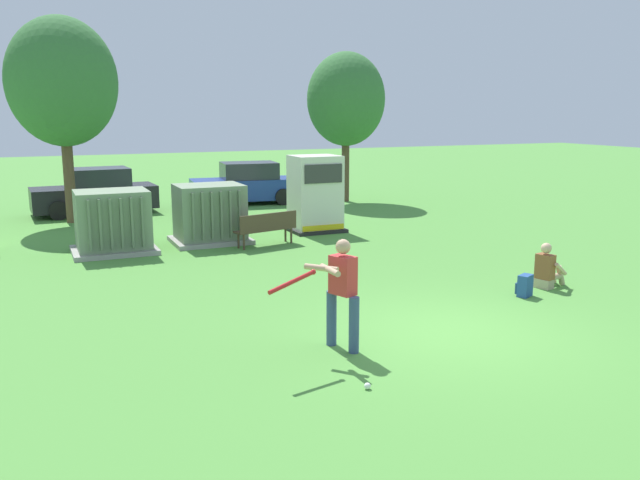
# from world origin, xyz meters

# --- Properties ---
(ground_plane) EXTENTS (96.00, 96.00, 0.00)m
(ground_plane) POSITION_xyz_m (0.00, 0.00, 0.00)
(ground_plane) COLOR #51933D
(transformer_west) EXTENTS (2.10, 1.70, 1.62)m
(transformer_west) POSITION_xyz_m (-4.31, 8.76, 0.79)
(transformer_west) COLOR #9E9B93
(transformer_west) RESTS_ON ground
(transformer_mid_west) EXTENTS (2.10, 1.70, 1.62)m
(transformer_mid_west) POSITION_xyz_m (-1.68, 9.07, 0.79)
(transformer_mid_west) COLOR #9E9B93
(transformer_mid_west) RESTS_ON ground
(generator_enclosure) EXTENTS (1.60, 1.40, 2.30)m
(generator_enclosure) POSITION_xyz_m (1.71, 9.49, 1.14)
(generator_enclosure) COLOR #262626
(generator_enclosure) RESTS_ON ground
(park_bench) EXTENTS (1.84, 0.82, 0.92)m
(park_bench) POSITION_xyz_m (-0.40, 7.92, 0.54)
(park_bench) COLOR #4C3828
(park_bench) RESTS_ON ground
(batter) EXTENTS (1.58, 0.86, 1.74)m
(batter) POSITION_xyz_m (-1.99, -0.02, 0.98)
(batter) COLOR #384C75
(batter) RESTS_ON ground
(sports_ball) EXTENTS (0.09, 0.09, 0.09)m
(sports_ball) POSITION_xyz_m (-2.30, -1.52, 0.04)
(sports_ball) COLOR white
(sports_ball) RESTS_ON ground
(seated_spectator) EXTENTS (0.78, 0.63, 0.96)m
(seated_spectator) POSITION_xyz_m (3.55, 1.54, 0.38)
(seated_spectator) COLOR tan
(seated_spectator) RESTS_ON ground
(backpack) EXTENTS (0.37, 0.35, 0.44)m
(backpack) POSITION_xyz_m (2.66, 1.19, 0.21)
(backpack) COLOR #264C8C
(backpack) RESTS_ON ground
(tree_left) EXTENTS (3.43, 3.43, 6.55)m
(tree_left) POSITION_xyz_m (-5.00, 14.17, 4.50)
(tree_left) COLOR brown
(tree_left) RESTS_ON ground
(tree_center_left) EXTENTS (3.07, 3.07, 5.87)m
(tree_center_left) POSITION_xyz_m (5.46, 15.11, 4.03)
(tree_center_left) COLOR brown
(tree_center_left) RESTS_ON ground
(parked_car_leftmost) EXTENTS (4.28, 2.08, 1.62)m
(parked_car_leftmost) POSITION_xyz_m (-4.08, 15.75, 0.75)
(parked_car_leftmost) COLOR black
(parked_car_leftmost) RESTS_ON ground
(parked_car_left_of_center) EXTENTS (4.36, 2.25, 1.62)m
(parked_car_left_of_center) POSITION_xyz_m (1.62, 16.09, 0.75)
(parked_car_left_of_center) COLOR navy
(parked_car_left_of_center) RESTS_ON ground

